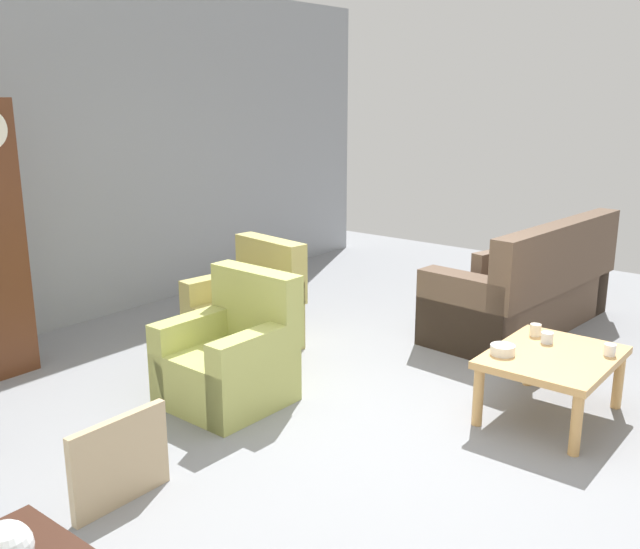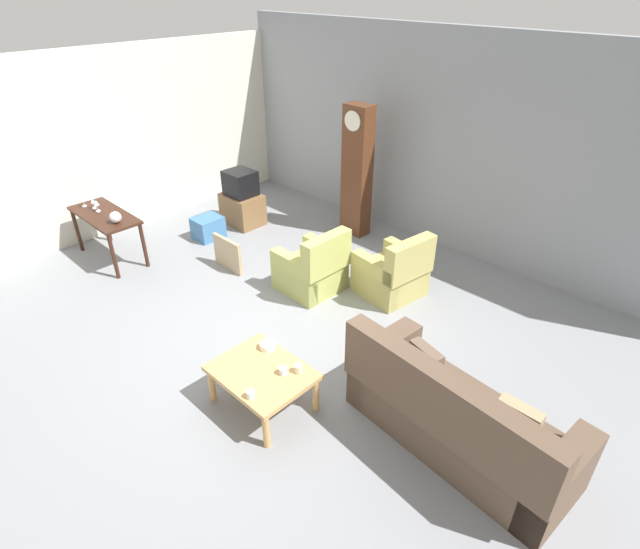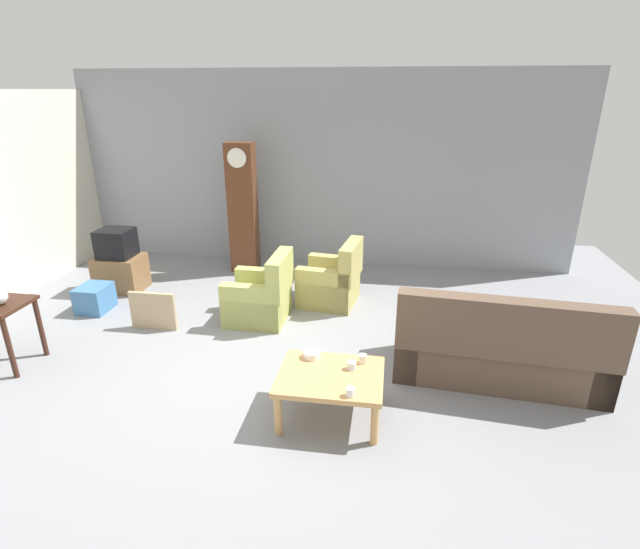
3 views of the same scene
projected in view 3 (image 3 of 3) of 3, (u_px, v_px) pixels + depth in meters
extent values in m
plane|color=gray|center=(273.00, 366.00, 5.31)|extent=(10.40, 10.40, 0.00)
cube|color=gray|center=(321.00, 170.00, 8.05)|extent=(8.40, 0.16, 3.20)
cube|color=brown|center=(496.00, 357.00, 5.07)|extent=(2.16, 1.02, 0.44)
cube|color=brown|center=(507.00, 329.00, 4.56)|extent=(2.11, 0.38, 0.60)
cube|color=brown|center=(594.00, 358.00, 4.83)|extent=(0.31, 0.86, 0.68)
cube|color=brown|center=(409.00, 337.00, 5.23)|extent=(0.31, 0.86, 0.68)
cube|color=#9E8966|center=(550.00, 326.00, 4.87)|extent=(0.36, 0.12, 0.36)
cube|color=brown|center=(453.00, 316.00, 5.08)|extent=(0.38, 0.21, 0.36)
cube|color=tan|center=(258.00, 305.00, 6.35)|extent=(0.78, 0.78, 0.40)
cube|color=tan|center=(280.00, 274.00, 6.13)|extent=(0.20, 0.76, 0.52)
cube|color=tan|center=(264.00, 289.00, 6.58)|extent=(0.76, 0.18, 0.60)
cube|color=tan|center=(250.00, 308.00, 6.03)|extent=(0.76, 0.18, 0.60)
cube|color=tan|center=(329.00, 289.00, 6.85)|extent=(0.86, 0.86, 0.40)
cube|color=tan|center=(351.00, 261.00, 6.60)|extent=(0.28, 0.78, 0.52)
cube|color=tan|center=(334.00, 275.00, 7.08)|extent=(0.77, 0.26, 0.60)
cube|color=tan|center=(323.00, 291.00, 6.55)|extent=(0.77, 0.26, 0.60)
cube|color=tan|center=(331.00, 376.00, 4.36)|extent=(0.96, 0.76, 0.05)
cylinder|color=tan|center=(278.00, 415.00, 4.20)|extent=(0.07, 0.07, 0.40)
cylinder|color=tan|center=(375.00, 424.00, 4.08)|extent=(0.07, 0.07, 0.40)
cylinder|color=tan|center=(293.00, 374.00, 4.80)|extent=(0.07, 0.07, 0.40)
cylinder|color=tan|center=(378.00, 381.00, 4.68)|extent=(0.07, 0.07, 0.40)
cylinder|color=#381E14|center=(10.00, 348.00, 4.98)|extent=(0.06, 0.06, 0.70)
cylinder|color=#381E14|center=(41.00, 328.00, 5.42)|extent=(0.06, 0.06, 0.70)
cube|color=#562D19|center=(243.00, 209.00, 7.77)|extent=(0.44, 0.28, 2.11)
cylinder|color=silver|center=(237.00, 158.00, 7.32)|extent=(0.30, 0.02, 0.30)
cube|color=brown|center=(121.00, 273.00, 7.26)|extent=(0.68, 0.52, 0.53)
cube|color=black|center=(116.00, 243.00, 7.09)|extent=(0.48, 0.44, 0.42)
cube|color=tan|center=(153.00, 311.00, 6.06)|extent=(0.60, 0.05, 0.50)
cube|color=teal|center=(95.00, 298.00, 6.60)|extent=(0.39, 0.45, 0.36)
cylinder|color=white|center=(350.00, 392.00, 4.03)|extent=(0.08, 0.08, 0.08)
cylinder|color=silver|center=(352.00, 365.00, 4.42)|extent=(0.08, 0.08, 0.08)
cylinder|color=beige|center=(363.00, 359.00, 4.52)|extent=(0.08, 0.08, 0.09)
cylinder|color=white|center=(312.00, 354.00, 4.61)|extent=(0.16, 0.16, 0.06)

